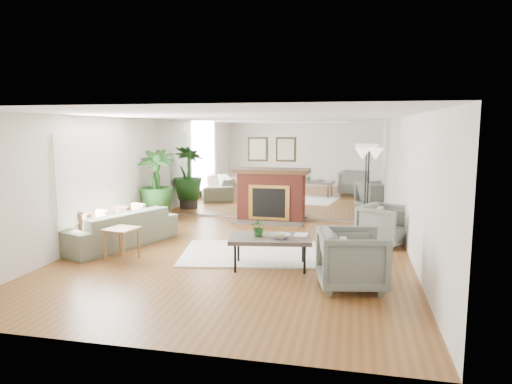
% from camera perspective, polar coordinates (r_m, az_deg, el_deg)
% --- Properties ---
extents(ground, '(7.00, 7.00, 0.00)m').
position_cam_1_polar(ground, '(8.19, -2.39, -8.09)').
color(ground, brown).
rests_on(ground, ground).
extents(wall_left, '(0.02, 7.00, 2.50)m').
position_cam_1_polar(wall_left, '(9.16, -20.86, 1.08)').
color(wall_left, white).
rests_on(wall_left, ground).
extents(wall_right, '(0.02, 7.00, 2.50)m').
position_cam_1_polar(wall_right, '(7.75, 19.48, -0.03)').
color(wall_right, white).
rests_on(wall_right, ground).
extents(wall_back, '(6.00, 0.02, 2.50)m').
position_cam_1_polar(wall_back, '(11.33, 2.03, 2.84)').
color(wall_back, white).
rests_on(wall_back, ground).
extents(mirror_panel, '(5.40, 0.04, 2.40)m').
position_cam_1_polar(mirror_panel, '(11.31, 2.01, 2.83)').
color(mirror_panel, silver).
rests_on(mirror_panel, wall_back).
extents(window_panel, '(0.04, 2.40, 1.50)m').
position_cam_1_polar(window_panel, '(9.47, -19.42, 1.97)').
color(window_panel, '#B2E09E').
rests_on(window_panel, wall_left).
extents(fireplace, '(1.85, 0.83, 2.05)m').
position_cam_1_polar(fireplace, '(11.17, 1.80, -0.28)').
color(fireplace, maroon).
rests_on(fireplace, ground).
extents(area_rug, '(2.74, 2.17, 0.03)m').
position_cam_1_polar(area_rug, '(8.36, -0.62, -7.66)').
color(area_rug, white).
rests_on(area_rug, ground).
extents(coffee_table, '(1.42, 0.96, 0.52)m').
position_cam_1_polar(coffee_table, '(7.44, 1.79, -5.92)').
color(coffee_table, '#574E45').
rests_on(coffee_table, ground).
extents(sofa, '(1.74, 2.54, 0.69)m').
position_cam_1_polar(sofa, '(9.27, -16.82, -4.33)').
color(sofa, slate).
rests_on(sofa, ground).
extents(armchair_back, '(1.16, 1.15, 0.79)m').
position_cam_1_polar(armchair_back, '(9.29, 15.73, -3.96)').
color(armchair_back, slate).
rests_on(armchair_back, ground).
extents(armchair_front, '(1.08, 1.06, 0.85)m').
position_cam_1_polar(armchair_front, '(6.68, 11.91, -8.26)').
color(armchair_front, slate).
rests_on(armchair_front, ground).
extents(side_table, '(0.57, 0.57, 0.56)m').
position_cam_1_polar(side_table, '(8.22, -16.46, -4.97)').
color(side_table, olive).
rests_on(side_table, ground).
extents(potted_ficus, '(0.99, 0.99, 1.77)m').
position_cam_1_polar(potted_ficus, '(11.08, -12.37, 0.95)').
color(potted_ficus, '#29241E').
rests_on(potted_ficus, ground).
extents(floor_lamp, '(0.60, 0.33, 1.85)m').
position_cam_1_polar(floor_lamp, '(10.00, 13.93, 3.81)').
color(floor_lamp, black).
rests_on(floor_lamp, ground).
extents(tabletop_plant, '(0.34, 0.31, 0.31)m').
position_cam_1_polar(tabletop_plant, '(7.41, 0.38, -4.41)').
color(tabletop_plant, '#29561F').
rests_on(tabletop_plant, coffee_table).
extents(fruit_bowl, '(0.37, 0.37, 0.07)m').
position_cam_1_polar(fruit_bowl, '(7.32, 3.08, -5.53)').
color(fruit_bowl, olive).
rests_on(fruit_bowl, coffee_table).
extents(book, '(0.23, 0.30, 0.02)m').
position_cam_1_polar(book, '(7.53, 4.83, -5.35)').
color(book, olive).
rests_on(book, coffee_table).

